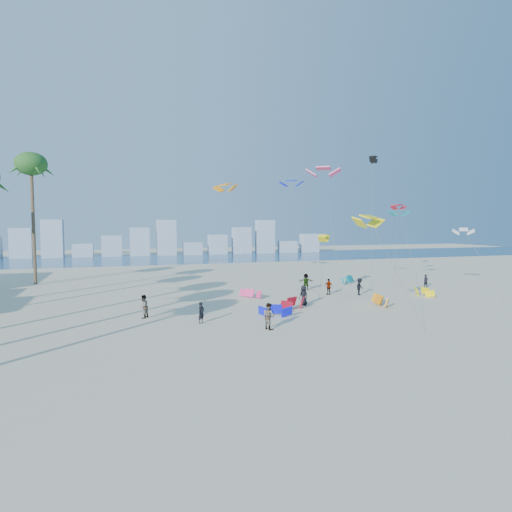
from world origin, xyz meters
name	(u,v)px	position (x,y,z in m)	size (l,w,h in m)	color
ground	(290,355)	(0.00, 0.00, 0.00)	(220.00, 220.00, 0.00)	beige
ocean	(165,258)	(0.00, 72.00, 0.01)	(220.00, 220.00, 0.00)	navy
kitesurfer_near	(201,313)	(-3.40, 9.48, 0.81)	(0.59, 0.39, 1.62)	black
kitesurfer_mid	(269,316)	(0.87, 6.21, 0.95)	(0.92, 0.72, 1.89)	gray
kitesurfers_far	(304,289)	(8.65, 17.51, 0.91)	(33.37, 10.69, 1.88)	black
grounded_kites	(331,295)	(10.62, 15.56, 0.45)	(20.46, 17.34, 0.95)	#0D13E7
flying_kites	(321,191)	(12.88, 22.75, 11.20)	(26.69, 35.81, 15.80)	#FFE80D
distant_skyline	(155,242)	(-1.19, 82.00, 3.09)	(85.00, 3.00, 8.40)	#9EADBF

